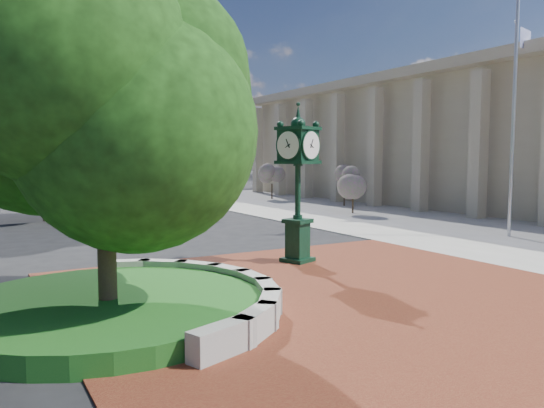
% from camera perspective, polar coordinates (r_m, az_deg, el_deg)
% --- Properties ---
extents(ground, '(200.00, 200.00, 0.00)m').
position_cam_1_polar(ground, '(13.12, 4.94, -8.94)').
color(ground, black).
rests_on(ground, ground).
extents(plaza, '(12.00, 12.00, 0.04)m').
position_cam_1_polar(plaza, '(12.33, 7.62, -9.78)').
color(plaza, maroon).
rests_on(plaza, ground).
extents(sidewalk, '(20.00, 50.00, 0.04)m').
position_cam_1_polar(sidewalk, '(31.14, 18.82, -1.05)').
color(sidewalk, '#9E9B93').
rests_on(sidewalk, ground).
extents(planter_wall, '(2.96, 6.77, 0.54)m').
position_cam_1_polar(planter_wall, '(11.77, -6.10, -9.23)').
color(planter_wall, '#9E9B93').
rests_on(planter_wall, ground).
extents(grass_bed, '(6.10, 6.10, 0.40)m').
position_cam_1_polar(grass_bed, '(11.10, -17.19, -10.67)').
color(grass_bed, '#154B17').
rests_on(grass_bed, ground).
extents(civic_building, '(17.35, 44.00, 8.60)m').
position_cam_1_polar(civic_building, '(38.19, 24.35, 6.31)').
color(civic_building, '#B9AA8C').
rests_on(civic_building, ground).
extents(overpass, '(90.00, 12.00, 7.50)m').
position_cam_1_polar(overpass, '(80.84, -24.91, 6.93)').
color(overpass, '#9E9B93').
rests_on(overpass, ground).
extents(tree_planter, '(5.20, 5.20, 6.33)m').
position_cam_1_polar(tree_planter, '(10.72, -17.68, 7.80)').
color(tree_planter, '#38281C').
rests_on(tree_planter, ground).
extents(tree_street, '(4.40, 4.40, 5.45)m').
position_cam_1_polar(tree_street, '(28.65, -23.29, 4.75)').
color(tree_street, '#38281C').
rests_on(tree_street, ground).
extents(post_clock, '(1.21, 1.21, 4.71)m').
position_cam_1_polar(post_clock, '(15.79, 2.80, 2.93)').
color(post_clock, black).
rests_on(post_clock, ground).
extents(parked_car, '(2.96, 5.04, 1.61)m').
position_cam_1_polar(parked_car, '(51.93, -22.17, 2.03)').
color(parked_car, '#65120E').
rests_on(parked_car, ground).
extents(flagpole_a, '(1.64, 0.82, 11.15)m').
position_cam_1_polar(flagpole_a, '(23.08, 24.64, 10.90)').
color(flagpole_a, silver).
rests_on(flagpole_a, ground).
extents(flagpole_b, '(1.46, 0.40, 9.50)m').
position_cam_1_polar(flagpole_b, '(27.57, 24.46, 8.11)').
color(flagpole_b, silver).
rests_on(flagpole_b, ground).
extents(street_lamp_near, '(1.76, 0.74, 8.10)m').
position_cam_1_polar(street_lamp_near, '(36.86, -11.30, 7.38)').
color(street_lamp_near, slate).
rests_on(street_lamp_near, ground).
extents(street_lamp_far, '(1.85, 0.82, 8.58)m').
position_cam_1_polar(street_lamp_far, '(52.25, -24.77, 6.59)').
color(street_lamp_far, slate).
rests_on(street_lamp_far, ground).
extents(shrub_near, '(1.20, 1.20, 2.20)m').
position_cam_1_polar(shrub_near, '(30.15, 8.71, 1.97)').
color(shrub_near, '#38281C').
rests_on(shrub_near, ground).
extents(shrub_mid, '(1.20, 1.20, 2.20)m').
position_cam_1_polar(shrub_mid, '(34.73, 7.80, 2.37)').
color(shrub_mid, '#38281C').
rests_on(shrub_mid, ground).
extents(shrub_far, '(1.20, 1.20, 2.20)m').
position_cam_1_polar(shrub_far, '(40.14, -0.01, 2.76)').
color(shrub_far, '#38281C').
rests_on(shrub_far, ground).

